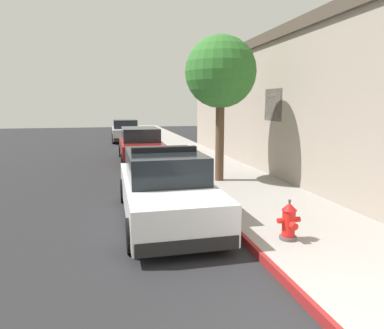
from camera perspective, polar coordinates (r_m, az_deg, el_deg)
name	(u,v)px	position (r m, az deg, el deg)	size (l,w,h in m)	color
ground_plane	(53,183)	(13.22, -21.75, -2.84)	(30.59, 60.00, 0.20)	#232326
sidewalk_pavement	(216,171)	(13.62, 3.99, -1.04)	(3.05, 60.00, 0.16)	gray
curb_painted_edge	(177,173)	(13.25, -2.49, -1.33)	(0.08, 60.00, 0.16)	maroon
storefront_building	(352,106)	(14.13, 24.67, 8.65)	(6.48, 21.71, 5.12)	gray
police_cruiser	(165,188)	(8.04, -4.43, -3.79)	(1.94, 4.84, 1.68)	white
parked_car_silver_ahead	(141,145)	(16.56, -8.41, 3.11)	(1.94, 4.84, 1.56)	maroon
parked_car_dark_far	(125,131)	(26.00, -10.86, 5.42)	(1.94, 4.84, 1.56)	#B2B5BA
fire_hydrant	(289,221)	(6.73, 15.57, -8.93)	(0.44, 0.40, 0.76)	#4C4C51
street_tree	(221,73)	(11.38, 4.70, 14.68)	(2.26, 2.26, 4.62)	brown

